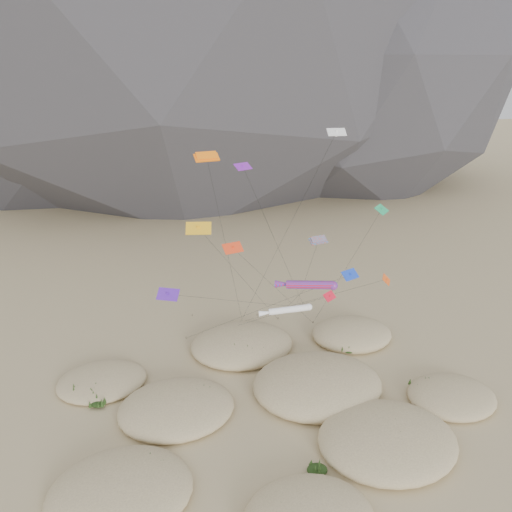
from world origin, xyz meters
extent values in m
plane|color=#CCB789|center=(0.00, 0.00, 0.00)|extent=(500.00, 500.00, 0.00)
ellipsoid|color=#2B2B30|center=(-37.00, 123.00, 44.00)|extent=(136.20, 127.83, 116.00)
ellipsoid|color=black|center=(56.00, 110.00, 38.00)|extent=(130.55, 126.41, 100.00)
ellipsoid|color=#CCB789|center=(-18.18, -5.04, 0.63)|extent=(13.27, 11.28, 2.82)
ellipsoid|color=#CCB789|center=(8.40, -4.91, 0.72)|extent=(14.54, 12.36, 3.20)
ellipsoid|color=#CCB789|center=(-12.12, 5.50, 0.61)|extent=(13.10, 11.13, 2.71)
ellipsoid|color=#CCB789|center=(4.66, 5.45, 0.86)|extent=(15.67, 13.32, 3.80)
ellipsoid|color=#CCB789|center=(19.24, 0.04, 0.50)|extent=(10.40, 8.84, 2.24)
ellipsoid|color=#CCB789|center=(-2.14, 16.71, 0.68)|extent=(14.07, 11.96, 3.04)
ellipsoid|color=#CCB789|center=(13.68, 15.77, 0.66)|extent=(11.46, 9.74, 2.93)
ellipsoid|color=#CCB789|center=(-20.49, 13.09, 0.40)|extent=(10.82, 9.20, 1.76)
ellipsoid|color=black|center=(-19.46, -5.65, 0.90)|extent=(2.56, 2.19, 0.77)
ellipsoid|color=black|center=(-15.27, -2.87, 0.80)|extent=(2.08, 1.78, 0.63)
ellipsoid|color=black|center=(-4.72, -10.21, 0.60)|extent=(2.60, 2.22, 0.78)
ellipsoid|color=black|center=(0.10, -6.76, 0.50)|extent=(2.02, 1.73, 0.60)
ellipsoid|color=black|center=(9.22, -5.02, 1.00)|extent=(2.78, 2.38, 0.83)
ellipsoid|color=black|center=(8.32, -5.48, 0.80)|extent=(2.67, 2.29, 0.80)
ellipsoid|color=black|center=(-10.68, 6.17, 0.80)|extent=(2.72, 2.33, 0.82)
ellipsoid|color=black|center=(-9.10, 7.06, 0.70)|extent=(2.02, 1.73, 0.61)
ellipsoid|color=black|center=(3.87, 5.22, 1.10)|extent=(3.71, 3.17, 1.11)
ellipsoid|color=black|center=(7.16, 7.28, 1.00)|extent=(2.95, 2.52, 0.89)
ellipsoid|color=black|center=(1.87, 1.74, 0.90)|extent=(2.63, 2.25, 0.79)
ellipsoid|color=black|center=(16.76, 2.49, 0.60)|extent=(2.46, 2.11, 0.74)
ellipsoid|color=black|center=(-2.49, 14.85, 1.00)|extent=(2.90, 2.48, 0.87)
ellipsoid|color=black|center=(-0.90, 13.62, 0.90)|extent=(2.17, 1.86, 0.65)
ellipsoid|color=black|center=(12.88, 14.16, 0.70)|extent=(2.46, 2.11, 0.74)
ellipsoid|color=black|center=(11.72, 12.19, 0.60)|extent=(2.27, 1.94, 0.68)
ellipsoid|color=black|center=(-22.27, 10.85, 0.50)|extent=(2.32, 1.99, 0.70)
ellipsoid|color=black|center=(-20.78, 8.79, 0.40)|extent=(1.76, 1.50, 0.53)
cylinder|color=#3F2D1E|center=(-0.77, 23.92, 0.15)|extent=(0.08, 0.08, 0.30)
cylinder|color=#3F2D1E|center=(0.25, 21.81, 0.15)|extent=(0.08, 0.08, 0.30)
cylinder|color=#3F2D1E|center=(2.19, 25.45, 0.15)|extent=(0.08, 0.08, 0.30)
cylinder|color=#3F2D1E|center=(5.03, 23.51, 0.15)|extent=(0.08, 0.08, 0.30)
cylinder|color=#3F2D1E|center=(9.80, 21.09, 0.15)|extent=(0.08, 0.08, 0.30)
cylinder|color=#3F2D1E|center=(-7.60, 27.77, 0.15)|extent=(0.08, 0.08, 0.30)
cylinder|color=#3F2D1E|center=(10.18, 26.12, 0.15)|extent=(0.08, 0.08, 0.30)
cylinder|color=#3F2D1E|center=(-9.29, 21.25, 0.15)|extent=(0.08, 0.08, 0.30)
cylinder|color=red|center=(4.18, 8.27, 12.78)|extent=(5.30, 3.53, 1.56)
sphere|color=red|center=(6.56, 6.96, 13.00)|extent=(1.05, 1.05, 1.05)
cone|color=red|center=(1.56, 9.71, 12.51)|extent=(2.41, 1.87, 1.12)
cylinder|color=black|center=(4.83, 16.55, 6.39)|extent=(1.34, 16.57, 12.80)
cylinder|color=white|center=(1.22, 6.63, 10.76)|extent=(4.68, 1.26, 1.05)
sphere|color=white|center=(3.49, 6.37, 10.95)|extent=(0.77, 0.77, 0.77)
cone|color=white|center=(-1.29, 6.92, 10.53)|extent=(1.94, 0.87, 0.79)
cylinder|color=black|center=(-0.80, 14.61, 5.38)|extent=(4.05, 15.98, 10.78)
cube|color=orange|center=(-6.16, 16.00, 26.57)|extent=(3.02, 1.59, 0.84)
cube|color=orange|center=(-6.16, 16.00, 26.79)|extent=(2.56, 1.27, 0.82)
cylinder|color=black|center=(-3.29, 20.08, 13.28)|extent=(5.77, 8.19, 26.58)
cube|color=red|center=(5.16, 8.71, 17.97)|extent=(2.30, 1.33, 0.61)
cube|color=red|center=(5.16, 8.71, 18.17)|extent=(1.94, 1.08, 0.60)
cylinder|color=black|center=(7.37, 18.35, 8.99)|extent=(4.45, 19.31, 17.99)
cube|color=gold|center=(-8.36, 8.57, 20.58)|extent=(2.89, 1.88, 1.00)
cube|color=gold|center=(-8.36, 8.57, 20.43)|extent=(0.37, 0.34, 0.91)
cylinder|color=black|center=(-1.67, 16.04, 10.32)|extent=(13.41, 14.97, 20.55)
cube|color=#531EAF|center=(-11.89, 11.05, 12.12)|extent=(2.82, 2.22, 1.02)
cube|color=#531EAF|center=(-11.89, 11.05, 11.97)|extent=(0.41, 0.42, 0.85)
cylinder|color=black|center=(-0.85, 18.59, 6.09)|extent=(22.08, 15.09, 12.09)
cube|color=white|center=(8.31, 12.77, 29.38)|extent=(2.26, 1.41, 0.74)
cube|color=white|center=(8.31, 12.77, 29.23)|extent=(0.28, 0.23, 0.74)
cylinder|color=black|center=(3.77, 18.34, 14.72)|extent=(9.12, 11.18, 29.35)
cube|color=purple|center=(-2.39, 13.76, 25.78)|extent=(2.20, 1.73, 0.65)
cube|color=purple|center=(-2.39, 13.76, 25.63)|extent=(0.28, 0.24, 0.68)
cylinder|color=black|center=(3.89, 19.94, 12.92)|extent=(12.60, 12.39, 25.75)
cube|color=#18A160|center=(15.46, 13.85, 19.46)|extent=(2.55, 2.53, 0.82)
cube|color=#18A160|center=(15.46, 13.85, 19.31)|extent=(0.35, 0.35, 0.81)
cylinder|color=black|center=(12.63, 17.47, 9.76)|extent=(5.69, 7.28, 19.42)
cube|color=blue|center=(8.63, 7.16, 14.07)|extent=(2.32, 1.74, 0.87)
cube|color=blue|center=(8.63, 7.16, 13.92)|extent=(0.34, 0.36, 0.70)
cylinder|color=black|center=(-0.33, 14.21, 7.06)|extent=(17.95, 14.12, 14.04)
cube|color=red|center=(6.95, 8.76, 10.76)|extent=(1.93, 1.67, 0.77)
cube|color=red|center=(6.95, 8.76, 10.61)|extent=(0.33, 0.34, 0.58)
cylinder|color=black|center=(3.09, 16.34, 5.40)|extent=(7.75, 15.18, 10.73)
cube|color=#FC500D|center=(13.03, 6.68, 13.20)|extent=(1.66, 1.97, 0.80)
cube|color=#FC500D|center=(13.03, 6.68, 13.05)|extent=(0.36, 0.33, 0.59)
cylinder|color=black|center=(7.61, 16.07, 6.62)|extent=(10.87, 18.79, 13.17)
cube|color=red|center=(-4.74, 8.57, 18.04)|extent=(2.37, 1.59, 0.88)
cube|color=red|center=(-4.74, 8.57, 17.89)|extent=(0.32, 0.34, 0.73)
cylinder|color=black|center=(2.53, 14.83, 9.05)|extent=(14.57, 12.55, 18.01)
camera|label=1|loc=(-14.42, -41.07, 37.11)|focal=35.00mm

